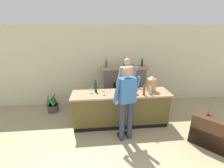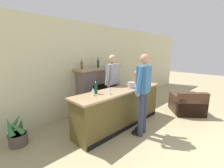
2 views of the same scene
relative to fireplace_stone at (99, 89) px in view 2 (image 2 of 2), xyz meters
The scene contains 14 objects.
wall_back_panel 0.74m from the fireplace_stone, 127.66° to the left, with size 12.00×0.07×2.75m.
bar_counter 1.26m from the fireplace_stone, 103.80° to the right, with size 2.66×0.67×0.96m.
fireplace_stone is the anchor object (origin of this frame).
armchair_black 2.84m from the fireplace_stone, 50.56° to the right, with size 1.23×1.23×0.74m.
potted_plant_corner 2.50m from the fireplace_stone, behind, with size 0.36×0.36×0.64m.
person_customer 1.91m from the fireplace_stone, 98.39° to the right, with size 0.65×0.37×1.85m.
person_bartender 0.76m from the fireplace_stone, 94.75° to the right, with size 0.66×0.33×1.81m.
copper_dispenser 1.35m from the fireplace_stone, 63.73° to the right, with size 0.26×0.30×0.43m.
ice_bucket_steel 1.34m from the fireplace_stone, 88.77° to the right, with size 0.19×0.19×0.16m.
wine_bottle_cabernet_heavy 1.49m from the fireplace_stone, 72.06° to the right, with size 0.08×0.08×0.30m.
wine_bottle_rose_blush 1.48m from the fireplace_stone, 78.76° to the right, with size 0.07×0.07×0.34m.
wine_bottle_port_short 1.50m from the fireplace_stone, 132.29° to the right, with size 0.07×0.07×0.35m.
wine_glass_back_row 1.55m from the fireplace_stone, 120.71° to the right, with size 0.08×0.08×0.15m.
wine_glass_front_left 1.63m from the fireplace_stone, 134.13° to the right, with size 0.08×0.08×0.17m.
Camera 2 is at (-2.83, 0.54, 1.88)m, focal length 24.00 mm.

